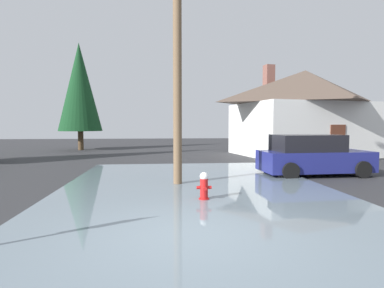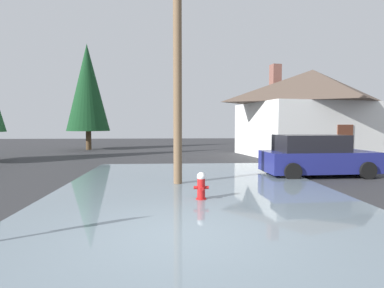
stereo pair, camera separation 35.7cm
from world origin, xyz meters
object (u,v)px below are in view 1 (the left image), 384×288
at_px(utility_pole, 177,33).
at_px(parked_car, 312,156).
at_px(house, 305,111).
at_px(fire_hydrant, 204,187).
at_px(pine_tree_tall_left, 80,87).

relative_size(utility_pole, parked_car, 2.20).
height_order(house, parked_car, house).
distance_m(fire_hydrant, house, 14.72).
xyz_separation_m(house, parked_car, (-3.49, -8.07, -2.11)).
bearing_deg(fire_hydrant, pine_tree_tall_left, 113.09).
distance_m(fire_hydrant, pine_tree_tall_left, 19.48).
relative_size(fire_hydrant, utility_pole, 0.08).
bearing_deg(house, utility_pole, -132.63).
relative_size(house, pine_tree_tall_left, 1.18).
distance_m(fire_hydrant, parked_car, 6.17).
bearing_deg(utility_pole, parked_car, 16.46).
bearing_deg(house, pine_tree_tall_left, 160.59).
relative_size(fire_hydrant, house, 0.08).
height_order(fire_hydrant, parked_car, parked_car).
xyz_separation_m(fire_hydrant, house, (8.33, 11.88, 2.50)).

